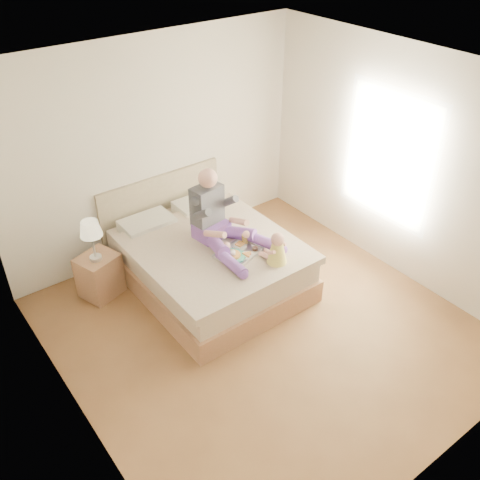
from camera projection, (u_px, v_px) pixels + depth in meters
room at (273, 206)px, 4.99m from camera, size 4.02×4.22×2.71m
bed at (206, 258)px, 6.33m from camera, size 1.70×2.18×1.00m
nightstand at (100, 275)px, 6.14m from camera, size 0.52×0.49×0.52m
lamp at (91, 231)px, 5.75m from camera, size 0.24×0.24×0.50m
adult at (219, 221)px, 5.97m from camera, size 0.73×1.10×0.87m
tray at (238, 251)px, 5.88m from camera, size 0.55×0.48×0.14m
baby at (277, 250)px, 5.69m from camera, size 0.24×0.33×0.36m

